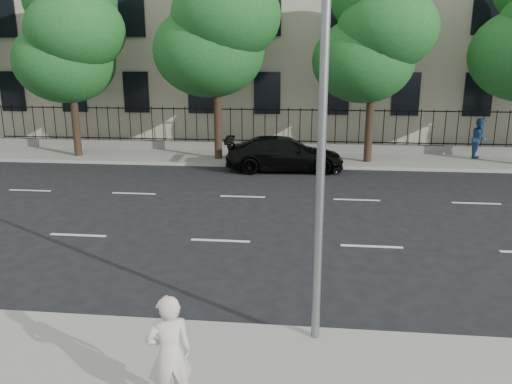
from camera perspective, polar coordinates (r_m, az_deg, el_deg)
ground at (r=11.25m, az=-6.38°, el=-9.98°), size 120.00×120.00×0.00m
far_sidewalk at (r=24.50m, az=0.66°, el=3.96°), size 60.00×4.00×0.15m
lane_markings at (r=15.60m, az=-2.64°, el=-2.69°), size 49.60×4.62×0.01m
iron_fence at (r=26.07m, az=1.02°, el=5.89°), size 30.00×0.50×2.20m
street_light at (r=8.19m, az=7.84°, el=17.81°), size 0.25×3.32×8.05m
tree_b at (r=25.92m, az=-20.48°, el=16.47°), size 5.53×5.12×8.97m
tree_c at (r=23.76m, az=-4.44°, el=18.92°), size 5.89×5.50×9.80m
tree_d at (r=23.50m, az=13.45°, el=17.23°), size 5.34×4.94×8.84m
black_sedan at (r=21.84m, az=3.25°, el=4.38°), size 5.28×2.48×1.49m
woman_near at (r=6.94m, az=-9.88°, el=-17.80°), size 0.72×0.63×1.67m
pedestrian_far at (r=26.17m, az=24.19°, el=5.64°), size 1.01×1.12×1.91m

